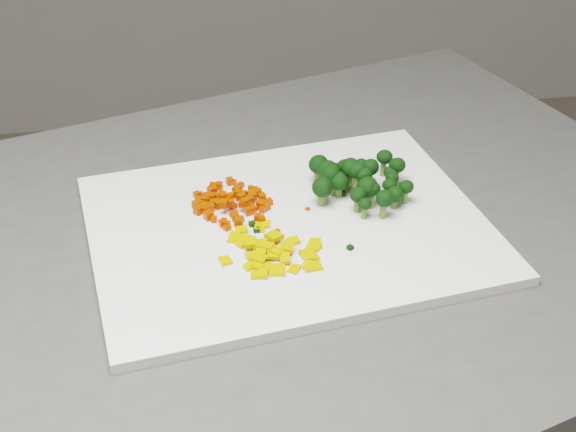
{
  "coord_description": "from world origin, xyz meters",
  "views": [
    {
      "loc": [
        -0.25,
        -0.87,
        1.45
      ],
      "look_at": [
        -0.14,
        -0.09,
        0.92
      ],
      "focal_mm": 50.0,
      "sensor_mm": 36.0,
      "label": 1
    }
  ],
  "objects": [
    {
      "name": "carrot_cube_65",
      "position": [
        -0.2,
        -0.05,
        0.92
      ],
      "size": [
        0.01,
        0.01,
        0.01
      ],
      "primitive_type": "cube",
      "rotation": [
        0.0,
        0.0,
        0.6
      ],
      "color": "#BF2A02",
      "rests_on": "carrot_pile"
    },
    {
      "name": "broccoli_floret_8",
      "position": [
        -0.04,
        -0.02,
        0.94
      ],
      "size": [
        0.02,
        0.02,
        0.02
      ],
      "primitive_type": null,
      "color": "black",
      "rests_on": "broccoli_pile"
    },
    {
      "name": "broccoli_floret_23",
      "position": [
        0.01,
        -0.07,
        0.93
      ],
      "size": [
        0.02,
        0.02,
        0.03
      ],
      "primitive_type": null,
      "color": "black",
      "rests_on": "broccoli_pile"
    },
    {
      "name": "pepper_chunk_21",
      "position": [
        -0.19,
        -0.17,
        0.91
      ],
      "size": [
        0.02,
        0.02,
        0.01
      ],
      "primitive_type": "cube",
      "rotation": [
        -0.06,
        -0.05,
        0.37
      ],
      "color": "#DAA80B",
      "rests_on": "pepper_pile"
    },
    {
      "name": "carrot_cube_49",
      "position": [
        -0.19,
        -0.02,
        0.92
      ],
      "size": [
        0.01,
        0.01,
        0.01
      ],
      "primitive_type": "cube",
      "rotation": [
        0.0,
        0.0,
        2.49
      ],
      "color": "#BF2A02",
      "rests_on": "carrot_pile"
    },
    {
      "name": "carrot_cube_39",
      "position": [
        -0.21,
        -0.0,
        0.92
      ],
      "size": [
        0.01,
        0.01,
        0.01
      ],
      "primitive_type": "cube",
      "rotation": [
        0.0,
        0.0,
        1.35
      ],
      "color": "#BF2A02",
      "rests_on": "carrot_pile"
    },
    {
      "name": "pepper_chunk_22",
      "position": [
        -0.16,
        -0.12,
        0.91
      ],
      "size": [
        0.02,
        0.02,
        0.01
      ],
      "primitive_type": "cube",
      "rotation": [
        -0.04,
        0.11,
        0.88
      ],
      "color": "#DAA80B",
      "rests_on": "pepper_pile"
    },
    {
      "name": "broccoli_floret_17",
      "position": [
        0.0,
        -0.04,
        0.93
      ],
      "size": [
        0.02,
        0.02,
        0.03
      ],
      "primitive_type": null,
      "color": "black",
      "rests_on": "broccoli_pile"
    },
    {
      "name": "broccoli_floret_10",
      "position": [
        0.0,
        -0.06,
        0.92
      ],
      "size": [
        0.02,
        0.02,
        0.02
      ],
      "primitive_type": null,
      "color": "black",
      "rests_on": "broccoli_pile"
    },
    {
      "name": "pepper_chunk_2",
      "position": [
        -0.19,
        -0.14,
        0.92
      ],
      "size": [
        0.02,
        0.02,
        0.01
      ],
      "primitive_type": "cube",
      "rotation": [
        -0.02,
        0.02,
        3.09
      ],
      "color": "#DAA80B",
      "rests_on": "pepper_pile"
    },
    {
      "name": "pepper_chunk_16",
      "position": [
        -0.18,
        -0.16,
        0.91
      ],
      "size": [
        0.02,
        0.02,
        0.01
      ],
      "primitive_type": "cube",
      "rotation": [
        0.11,
        -0.1,
        1.87
      ],
      "color": "#DAA80B",
      "rests_on": "pepper_pile"
    },
    {
      "name": "carrot_cube_59",
      "position": [
        -0.2,
        -0.05,
        0.92
      ],
      "size": [
        0.01,
        0.01,
        0.01
      ],
      "primitive_type": "cube",
      "rotation": [
        0.0,
        0.0,
        1.82
      ],
      "color": "#BF2A02",
      "rests_on": "carrot_pile"
    },
    {
      "name": "carrot_cube_28",
      "position": [
        -0.22,
        0.0,
        0.92
      ],
      "size": [
        0.01,
        0.01,
        0.01
      ],
      "primitive_type": "cube",
      "rotation": [
        0.0,
        0.0,
        2.83
      ],
      "color": "#BF2A02",
      "rests_on": "carrot_pile"
    },
    {
      "name": "carrot_cube_36",
      "position": [
        -0.16,
        -0.05,
        0.92
      ],
      "size": [
        0.01,
        0.01,
        0.01
      ],
      "primitive_type": "cube",
      "rotation": [
        0.0,
        0.0,
        2.45
      ],
      "color": "#BF2A02",
      "rests_on": "carrot_pile"
    },
    {
      "name": "broccoli_floret_1",
      "position": [
        -0.04,
        -0.07,
        0.93
      ],
      "size": [
        0.04,
        0.04,
        0.04
      ],
      "primitive_type": null,
      "color": "black",
      "rests_on": "broccoli_pile"
    },
    {
      "name": "carrot_cube_56",
      "position": [
        -0.18,
        -0.04,
        0.92
      ],
      "size": [
        0.01,
        0.01,
        0.01
      ],
      "primitive_type": "cube",
      "rotation": [
        0.0,
        0.0,
        2.11
      ],
      "color": "#BF2A02",
      "rests_on": "carrot_pile"
    },
    {
      "name": "pepper_chunk_6",
      "position": [
        -0.17,
        -0.18,
        0.91
      ],
      "size": [
        0.02,
        0.02,
        0.01
      ],
      "primitive_type": "cube",
      "rotation": [
        -0.05,
        0.15,
        1.22
      ],
      "color": "#DAA80B",
      "rests_on": "pepper_pile"
    },
    {
      "name": "carrot_cube_2",
      "position": [
        -0.24,
        -0.02,
        0.92
      ],
      "size": [
        0.01,
        0.01,
        0.01
      ],
      "primitive_type": "cube",
      "rotation": [
        0.0,
        0.0,
        2.9
      ],
      "color": "#BF2A02",
      "rests_on": "carrot_pile"
    },
    {
      "name": "broccoli_floret_9",
      "position": [
        -0.03,
        -0.02,
        0.94
      ],
      "size": [
        0.02,
        0.02,
        0.02
      ],
      "primitive_type": null,
      "color": "black",
      "rests_on": "broccoli_pile"
    },
    {
      "name": "pepper_chunk_17",
      "position": [
        -0.2,
        -0.11,
        0.91
      ],
      "size": [
        0.02,
        0.02,
        0.01
      ],
      "primitive_type": "cube",
      "rotation": [
        -0.05,
        -0.03,
        1.3
      ],
      "color": "#DAA80B",
      "rests_on": "pepper_pile"
    },
    {
      "name": "carrot_cube_22",
      "position": [
        -0.16,
        -0.06,
        0.92
      ],
      "size": [
        0.01,
        0.01,
        0.01
      ],
      "primitive_type": "cube",
      "rotation": [
        0.0,
        0.0,
        0.84
      ],
      "color": "#BF2A02",
      "rests_on": "carrot_pile"
    },
    {
      "name": "carrot_cube_52",
      "position": [
        -0.18,
        -0.06,
        0.93
      ],
      "size": [
        0.01,
        0.01,
        0.01
      ],
      "primitive_type": "cube",
      "rotation": [
        0.0,
        0.0,
        0.19
      ],
      "color": "#BF2A02",
      "rests_on": "carrot_pile"
    },
    {
      "name": "broccoli_pile",
      "position": [
        -0.03,
        -0.04,
        0.94
      ],
      "size": [
        0.12,
        0.12,
        0.06
      ],
      "primitive_type": null,
      "color": "black",
      "rests_on": "cutting_board"
    },
    {
      "name": "carrot_cube_71",
      "position": [
        -0.21,
        -0.08,
        0.92
      ],
      "size": [
        0.01,
        0.01,
        0.01
      ],
      "primitive_type": "cube",
      "rotation": [
        0.0,
        0.0,
        1.23
      ],
      "color": "#BF2A02",
      "rests_on": "carrot_pile"
    },
    {
      "name": "broccoli_floret_2",
      "position": [
        -0.02,
        -0.1,
        0.93
      ],
      "size": [
        0.03,
        0.03,
        0.04
      ],
      "primitive_type": null,
      "color": "black",
      "rests_on": "broccoli_pile"
    },
    {
      "name": "pepper_chunk_5",
      "position": [
        -0.14,
        -0.18,
        0.91
      ],
      "size": [
        0.02,
        0.02,
        0.01
      ],
      "primitive_type": "cube",
      "rotation": [
        -0.1,
        -0.08,
        0.97
      ],
      "color": "#DAA80B",
      "rests_on": "pepper_pile"
    },
    {
      "name": "carrot_cube_1",
      "position": [
        -0.22,
        -0.01,
        0.92
      ],
      "size": [
        0.01,
        0.01,
        0.01
      ],
      "primitive_type": "cube",
      "rotation": [
        0.0,
        0.0,
        0.28
      ],
      "color": "#BF2A02",
      "rests_on": "carrot_pile"
    },
    {
      "name": "broccoli_floret_24",
      "position": [
        -0.08,
        -0.01,
        0.93
      ],
      "size": [
        0.04,
        0.04,
        0.04
      ],
      "primitive_type": null,
      "color": "black",
      "rests_on": "broccoli_pile"
    },
    {
      "name": "carrot_cube_37",
      "position": [
        -0.24,
        -0.06,
        0.92
      ],
      "size": [
        0.01,
        0.01,
        0.01
      ],
      "primitive_type": "cube",
      "rotation": [
        0.0,
        0.0,
        2.23
      ],
      "color": "#BF2A02",
      "rests_on": "carrot_pile"
    },
    {
      "name": "carrot_cube_42",
      "position": [
        -0.19,
        -0.02,
        0.92
      ],
      "size": [
        0.01,
        0.01,
        0.01
      ],
      "primitive_type": "cube",
      "rotation": [
        0.0,
        0.0,
        2.46
      ],
      "color": "#BF2A02",
      "rests_on": "carrot_pile"
    },
    {
      "name": "stray_bit_3",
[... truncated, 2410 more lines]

